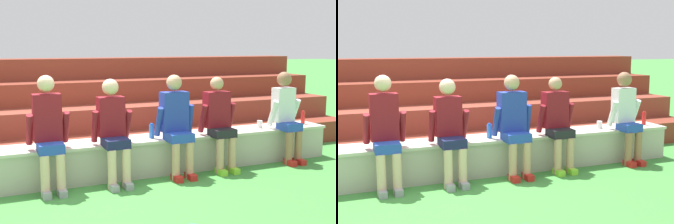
# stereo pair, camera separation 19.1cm
# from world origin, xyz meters

# --- Properties ---
(ground_plane) EXTENTS (80.00, 80.00, 0.00)m
(ground_plane) POSITION_xyz_m (0.00, 0.00, 0.00)
(ground_plane) COLOR #428E3D
(stone_seating_wall) EXTENTS (7.65, 0.57, 0.51)m
(stone_seating_wall) POSITION_xyz_m (0.00, 0.26, 0.27)
(stone_seating_wall) COLOR #B7AF9E
(stone_seating_wall) RESTS_ON ground
(brick_bleachers) EXTENTS (10.38, 2.58, 1.55)m
(brick_bleachers) POSITION_xyz_m (0.00, 2.40, 0.58)
(brick_bleachers) COLOR brown
(brick_bleachers) RESTS_ON ground
(person_far_left) EXTENTS (0.52, 0.56, 1.44)m
(person_far_left) POSITION_xyz_m (-0.54, 0.02, 0.77)
(person_far_left) COLOR beige
(person_far_left) RESTS_ON ground
(person_left_of_center) EXTENTS (0.52, 0.60, 1.37)m
(person_left_of_center) POSITION_xyz_m (0.28, -0.01, 0.73)
(person_left_of_center) COLOR beige
(person_left_of_center) RESTS_ON ground
(person_center) EXTENTS (0.55, 0.55, 1.40)m
(person_center) POSITION_xyz_m (1.18, -0.02, 0.75)
(person_center) COLOR tan
(person_center) RESTS_ON ground
(person_right_of_center) EXTENTS (0.54, 0.55, 1.35)m
(person_right_of_center) POSITION_xyz_m (1.87, 0.01, 0.72)
(person_right_of_center) COLOR tan
(person_right_of_center) RESTS_ON ground
(person_far_right) EXTENTS (0.50, 0.55, 1.40)m
(person_far_right) POSITION_xyz_m (3.06, 0.01, 0.75)
(person_far_right) COLOR #996B4C
(person_far_right) RESTS_ON ground
(water_bottle_mid_right) EXTENTS (0.07, 0.07, 0.21)m
(water_bottle_mid_right) POSITION_xyz_m (0.89, 0.21, 0.61)
(water_bottle_mid_right) COLOR blue
(water_bottle_mid_right) RESTS_ON stone_seating_wall
(water_bottle_center_gap) EXTENTS (0.07, 0.07, 0.22)m
(water_bottle_center_gap) POSITION_xyz_m (3.59, 0.25, 0.62)
(water_bottle_center_gap) COLOR red
(water_bottle_center_gap) RESTS_ON stone_seating_wall
(plastic_cup_middle) EXTENTS (0.08, 0.08, 0.12)m
(plastic_cup_middle) POSITION_xyz_m (2.74, 0.26, 0.57)
(plastic_cup_middle) COLOR white
(plastic_cup_middle) RESTS_ON stone_seating_wall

